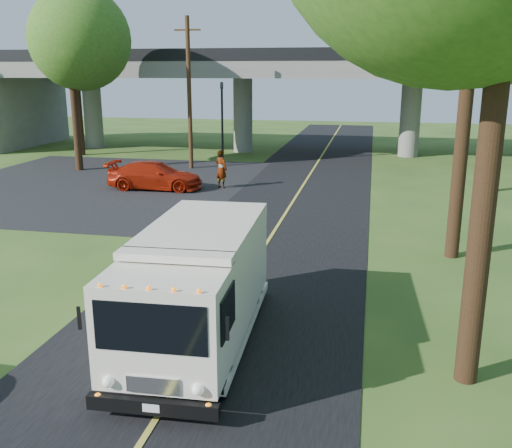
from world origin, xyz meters
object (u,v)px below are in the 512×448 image
(utility_pole, at_px, (189,93))
(pedestrian, at_px, (221,169))
(tree_left_far, at_px, (75,47))
(tree_left_lot, at_px, (71,34))
(tree_right_far, at_px, (506,16))
(red_sedan, at_px, (155,176))
(step_van, at_px, (197,284))
(traffic_signal, at_px, (222,114))

(utility_pole, relative_size, pedestrian, 4.56)
(utility_pole, relative_size, tree_left_far, 0.91)
(utility_pole, height_order, tree_left_far, tree_left_far)
(tree_left_lot, relative_size, pedestrian, 5.32)
(utility_pole, distance_m, tree_right_far, 17.61)
(red_sedan, bearing_deg, step_van, -158.43)
(tree_left_lot, bearing_deg, traffic_signal, 28.11)
(tree_left_far, bearing_deg, utility_pole, -22.43)
(traffic_signal, relative_size, pedestrian, 2.63)
(traffic_signal, height_order, pedestrian, traffic_signal)
(step_van, bearing_deg, tree_left_lot, 121.45)
(red_sedan, height_order, pedestrian, pedestrian)
(step_van, height_order, pedestrian, step_van)
(pedestrian, bearing_deg, traffic_signal, -46.82)
(tree_left_lot, distance_m, red_sedan, 10.60)
(tree_right_far, xyz_separation_m, tree_left_lot, (-23.00, 2.00, -0.40))
(tree_left_far, relative_size, red_sedan, 2.04)
(tree_left_far, bearing_deg, pedestrian, -36.50)
(tree_right_far, distance_m, pedestrian, 15.24)
(tree_right_far, bearing_deg, pedestrian, -173.98)
(tree_right_far, distance_m, tree_left_far, 27.22)
(utility_pole, relative_size, red_sedan, 1.86)
(utility_pole, xyz_separation_m, red_sedan, (0.16, -6.52, -3.89))
(tree_left_lot, height_order, step_van, tree_left_lot)
(traffic_signal, xyz_separation_m, tree_right_far, (15.21, -6.16, 5.10))
(traffic_signal, bearing_deg, red_sedan, -98.95)
(tree_left_lot, bearing_deg, pedestrian, -19.32)
(pedestrian, bearing_deg, tree_left_far, -7.50)
(tree_left_far, relative_size, step_van, 1.56)
(utility_pole, distance_m, tree_left_lot, 7.43)
(tree_left_far, bearing_deg, red_sedan, -47.60)
(tree_right_far, relative_size, step_van, 1.73)
(step_van, bearing_deg, utility_pole, 105.75)
(tree_left_lot, xyz_separation_m, step_van, (13.67, -20.44, -6.48))
(traffic_signal, xyz_separation_m, utility_pole, (-1.50, -2.00, 1.40))
(tree_left_lot, height_order, red_sedan, tree_left_lot)
(utility_pole, relative_size, tree_right_far, 0.82)
(tree_left_lot, distance_m, tree_left_far, 6.72)
(utility_pole, height_order, step_van, utility_pole)
(tree_right_far, bearing_deg, red_sedan, -171.91)
(tree_right_far, distance_m, tree_left_lot, 23.09)
(utility_pole, xyz_separation_m, tree_left_lot, (-6.29, -2.16, 3.31))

